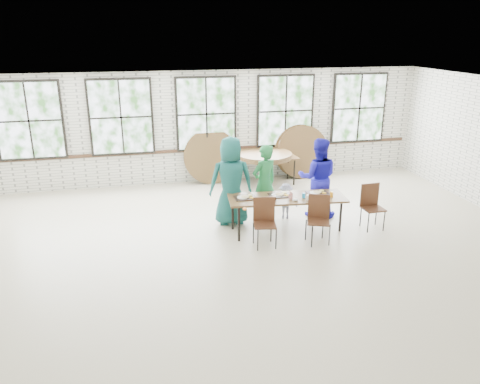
{
  "coord_description": "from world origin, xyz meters",
  "views": [
    {
      "loc": [
        -1.88,
        -7.85,
        4.0
      ],
      "look_at": [
        0.0,
        0.4,
        1.05
      ],
      "focal_mm": 35.0,
      "sensor_mm": 36.0,
      "label": 1
    }
  ],
  "objects_px": {
    "chair_near_right": "(318,215)",
    "storage_table": "(264,160)",
    "dining_table": "(287,199)",
    "chair_near_left": "(264,218)"
  },
  "relations": [
    {
      "from": "chair_near_left",
      "to": "storage_table",
      "type": "relative_size",
      "value": 0.51
    },
    {
      "from": "dining_table",
      "to": "chair_near_right",
      "type": "height_order",
      "value": "chair_near_right"
    },
    {
      "from": "dining_table",
      "to": "chair_near_right",
      "type": "distance_m",
      "value": 0.78
    },
    {
      "from": "storage_table",
      "to": "chair_near_right",
      "type": "bearing_deg",
      "value": -93.23
    },
    {
      "from": "chair_near_right",
      "to": "storage_table",
      "type": "bearing_deg",
      "value": 111.99
    },
    {
      "from": "dining_table",
      "to": "storage_table",
      "type": "bearing_deg",
      "value": 88.77
    },
    {
      "from": "dining_table",
      "to": "chair_near_left",
      "type": "bearing_deg",
      "value": -133.54
    },
    {
      "from": "chair_near_right",
      "to": "storage_table",
      "type": "distance_m",
      "value": 3.76
    },
    {
      "from": "dining_table",
      "to": "storage_table",
      "type": "relative_size",
      "value": 1.33
    },
    {
      "from": "chair_near_left",
      "to": "dining_table",
      "type": "bearing_deg",
      "value": 50.57
    }
  ]
}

